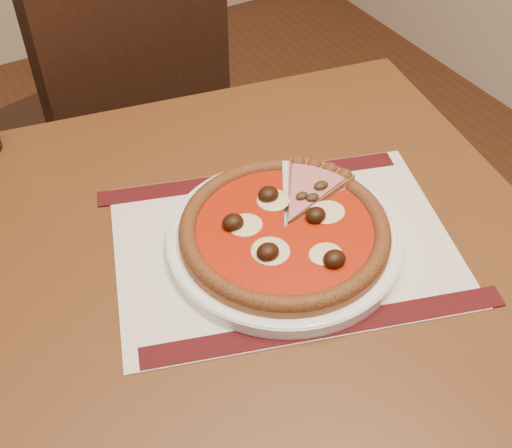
{
  "coord_description": "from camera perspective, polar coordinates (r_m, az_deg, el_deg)",
  "views": [
    {
      "loc": [
        0.64,
        0.41,
        1.39
      ],
      "look_at": [
        0.95,
        0.96,
        0.78
      ],
      "focal_mm": 45.0,
      "sensor_mm": 36.0,
      "label": 1
    }
  ],
  "objects": [
    {
      "name": "table",
      "position": [
        0.96,
        0.6,
        -6.38
      ],
      "size": [
        0.93,
        0.93,
        0.75
      ],
      "rotation": [
        0.0,
        0.0,
        -0.18
      ],
      "color": "brown",
      "rests_on": "ground"
    },
    {
      "name": "placemat",
      "position": [
        0.88,
        2.49,
        -1.83
      ],
      "size": [
        0.54,
        0.45,
        0.0
      ],
      "primitive_type": "cube",
      "rotation": [
        0.0,
        0.0,
        -0.31
      ],
      "color": "beige",
      "rests_on": "table"
    },
    {
      "name": "chair_far",
      "position": [
        1.54,
        -11.84,
        9.61
      ],
      "size": [
        0.54,
        0.54,
        0.94
      ],
      "rotation": [
        0.0,
        0.0,
        3.39
      ],
      "color": "black",
      "rests_on": "ground"
    },
    {
      "name": "plate",
      "position": [
        0.88,
        2.51,
        -1.38
      ],
      "size": [
        0.32,
        0.32,
        0.02
      ],
      "primitive_type": "cylinder",
      "color": "white",
      "rests_on": "placemat"
    },
    {
      "name": "pizza",
      "position": [
        0.86,
        2.54,
        -0.47
      ],
      "size": [
        0.29,
        0.29,
        0.04
      ],
      "color": "brown",
      "rests_on": "plate"
    },
    {
      "name": "ham_slice",
      "position": [
        0.94,
        4.52,
        3.6
      ],
      "size": [
        0.14,
        0.12,
        0.02
      ],
      "rotation": [
        0.0,
        0.0,
        0.63
      ],
      "color": "brown",
      "rests_on": "plate"
    }
  ]
}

